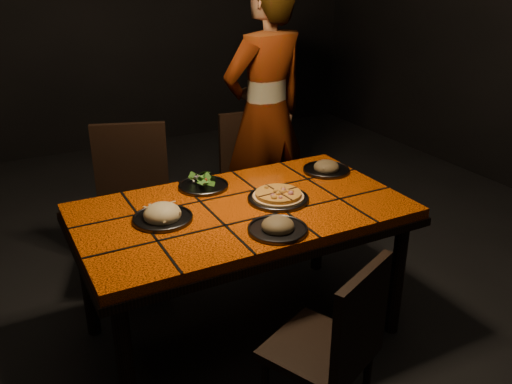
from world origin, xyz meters
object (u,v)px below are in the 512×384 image
diner (266,115)px  plate_pizza (278,197)px  chair_far_left (132,196)px  plate_pasta (162,215)px  chair_near (337,343)px  chair_far_right (254,172)px  dining_table (242,221)px

diner → plate_pizza: (-0.44, -0.94, -0.14)m
chair_far_left → plate_pasta: bearing=-75.4°
chair_near → chair_far_right: (0.52, 1.69, 0.05)m
chair_far_left → diner: size_ratio=0.54×
plate_pasta → chair_far_right: bearing=42.7°
chair_near → plate_pasta: bearing=-88.4°
chair_far_left → plate_pizza: chair_far_left is taller
dining_table → plate_pasta: 0.41m
chair_far_left → chair_near: bearing=-58.7°
chair_near → chair_far_right: bearing=-131.6°
chair_far_left → plate_pasta: size_ratio=3.46×
diner → plate_pasta: size_ratio=6.43×
chair_near → chair_far_right: size_ratio=0.91×
dining_table → chair_far_left: (-0.33, 0.81, -0.11)m
dining_table → diner: 1.15m
dining_table → chair_near: bearing=-88.7°
chair_near → chair_far_left: chair_far_left is taller
chair_near → diner: size_ratio=0.46×
dining_table → plate_pasta: (-0.39, 0.04, 0.10)m
chair_near → plate_pasta: 0.97m
dining_table → chair_far_right: 1.05m
chair_near → chair_far_right: 1.77m
chair_far_left → plate_pasta: chair_far_left is taller
chair_far_right → chair_near: bearing=-100.7°
chair_near → plate_pasta: (-0.41, 0.83, 0.29)m
chair_far_right → plate_pasta: chair_far_right is taller
diner → plate_pasta: diner is taller
chair_far_left → plate_pasta: 0.81m
plate_pizza → plate_pasta: 0.59m
dining_table → chair_near: 0.82m
chair_near → dining_table: bearing=-113.4°
diner → plate_pizza: size_ratio=5.84×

